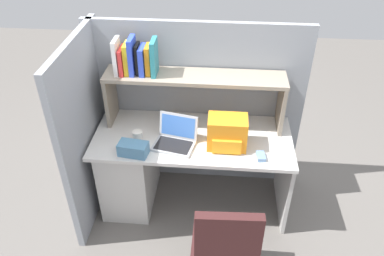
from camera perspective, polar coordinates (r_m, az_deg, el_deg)
ground_plane at (r=3.58m, az=0.07°, el=-10.66°), size 8.00×8.00×0.00m
desk at (r=3.35m, az=-6.60°, el=-5.39°), size 1.60×0.70×0.73m
cubicle_partition_rear at (r=3.39m, az=0.62°, el=3.18°), size 1.84×0.05×1.55m
cubicle_partition_left at (r=3.20m, az=-15.33°, el=-0.34°), size 0.05×1.06×1.55m
overhead_hutch at (r=3.07m, az=0.40°, el=6.23°), size 1.44×0.28×0.45m
reference_books_on_shelf at (r=3.04m, az=-8.38°, el=10.24°), size 0.33×0.18×0.29m
laptop at (r=3.00m, az=-2.47°, el=-1.54°), size 0.36×0.31×0.22m
backpack at (r=2.94m, az=5.24°, el=-0.74°), size 0.30×0.23×0.25m
computer_mouse at (r=2.92m, az=10.19°, el=-4.16°), size 0.07×0.11×0.03m
paper_cup at (r=3.06m, az=-8.09°, el=-1.19°), size 0.08×0.08×0.09m
tissue_box at (r=2.93m, az=-8.73°, el=-3.07°), size 0.23×0.15×0.10m
office_chair at (r=2.73m, az=4.86°, el=-18.10°), size 0.52×0.52×0.93m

